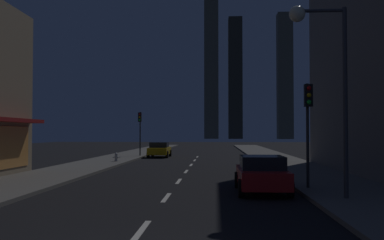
{
  "coord_description": "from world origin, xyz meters",
  "views": [
    {
      "loc": [
        1.79,
        -7.07,
        2.36
      ],
      "look_at": [
        0.0,
        25.2,
        3.32
      ],
      "focal_mm": 39.98,
      "sensor_mm": 36.0,
      "label": 1
    }
  ],
  "objects_px": {
    "car_parked_far": "(160,149)",
    "traffic_light_far_left": "(140,124)",
    "fire_hydrant_far_left": "(116,157)",
    "street_lamp_right": "(320,54)",
    "car_parked_near": "(262,174)",
    "traffic_light_near_right": "(308,112)"
  },
  "relations": [
    {
      "from": "traffic_light_near_right",
      "to": "traffic_light_far_left",
      "type": "xyz_separation_m",
      "value": [
        -11.0,
        23.41,
        0.0
      ]
    },
    {
      "from": "traffic_light_near_right",
      "to": "traffic_light_far_left",
      "type": "height_order",
      "value": "same"
    },
    {
      "from": "car_parked_far",
      "to": "street_lamp_right",
      "type": "distance_m",
      "value": 27.87
    },
    {
      "from": "street_lamp_right",
      "to": "car_parked_far",
      "type": "bearing_deg",
      "value": 109.03
    },
    {
      "from": "fire_hydrant_far_left",
      "to": "traffic_light_near_right",
      "type": "xyz_separation_m",
      "value": [
        11.4,
        -15.34,
        2.74
      ]
    },
    {
      "from": "traffic_light_near_right",
      "to": "street_lamp_right",
      "type": "height_order",
      "value": "street_lamp_right"
    },
    {
      "from": "car_parked_far",
      "to": "traffic_light_far_left",
      "type": "relative_size",
      "value": 1.01
    },
    {
      "from": "car_parked_far",
      "to": "street_lamp_right",
      "type": "height_order",
      "value": "street_lamp_right"
    },
    {
      "from": "traffic_light_near_right",
      "to": "fire_hydrant_far_left",
      "type": "bearing_deg",
      "value": 126.62
    },
    {
      "from": "car_parked_far",
      "to": "traffic_light_near_right",
      "type": "relative_size",
      "value": 1.01
    },
    {
      "from": "street_lamp_right",
      "to": "fire_hydrant_far_left",
      "type": "bearing_deg",
      "value": 122.19
    },
    {
      "from": "car_parked_near",
      "to": "car_parked_far",
      "type": "distance_m",
      "value": 24.84
    },
    {
      "from": "fire_hydrant_far_left",
      "to": "traffic_light_far_left",
      "type": "height_order",
      "value": "traffic_light_far_left"
    },
    {
      "from": "car_parked_near",
      "to": "street_lamp_right",
      "type": "xyz_separation_m",
      "value": [
        1.78,
        -2.26,
        4.33
      ]
    },
    {
      "from": "car_parked_far",
      "to": "traffic_light_far_left",
      "type": "height_order",
      "value": "traffic_light_far_left"
    },
    {
      "from": "car_parked_near",
      "to": "traffic_light_near_right",
      "type": "height_order",
      "value": "traffic_light_near_right"
    },
    {
      "from": "traffic_light_far_left",
      "to": "traffic_light_near_right",
      "type": "bearing_deg",
      "value": -64.83
    },
    {
      "from": "fire_hydrant_far_left",
      "to": "street_lamp_right",
      "type": "xyz_separation_m",
      "value": [
        11.28,
        -17.92,
        4.61
      ]
    },
    {
      "from": "car_parked_near",
      "to": "traffic_light_far_left",
      "type": "xyz_separation_m",
      "value": [
        -9.1,
        23.73,
        2.45
      ]
    },
    {
      "from": "traffic_light_far_left",
      "to": "street_lamp_right",
      "type": "distance_m",
      "value": 28.24
    },
    {
      "from": "car_parked_far",
      "to": "fire_hydrant_far_left",
      "type": "height_order",
      "value": "car_parked_far"
    },
    {
      "from": "fire_hydrant_far_left",
      "to": "traffic_light_far_left",
      "type": "relative_size",
      "value": 0.16
    }
  ]
}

